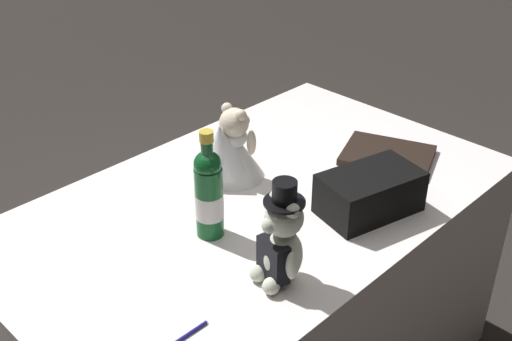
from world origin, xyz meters
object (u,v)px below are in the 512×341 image
object	(u,v)px
teddy_bear_groom	(281,241)
gift_case_black	(370,193)
champagne_bottle	(209,193)
signing_pen	(187,335)
guestbook	(387,155)
teddy_bear_bride	(231,149)

from	to	relation	value
teddy_bear_groom	gift_case_black	xyz separation A→B (m)	(-0.41, -0.03, -0.06)
champagne_bottle	signing_pen	bearing A→B (deg)	40.38
champagne_bottle	gift_case_black	world-z (taller)	champagne_bottle
teddy_bear_groom	guestbook	distance (m)	0.73
champagne_bottle	gift_case_black	xyz separation A→B (m)	(-0.40, 0.24, -0.07)
teddy_bear_bride	signing_pen	distance (m)	0.70
champagne_bottle	guestbook	world-z (taller)	champagne_bottle
teddy_bear_bride	guestbook	distance (m)	0.54
champagne_bottle	signing_pen	world-z (taller)	champagne_bottle
gift_case_black	guestbook	xyz separation A→B (m)	(-0.30, -0.14, -0.05)
teddy_bear_groom	champagne_bottle	distance (m)	0.27
teddy_bear_groom	guestbook	xyz separation A→B (m)	(-0.71, -0.16, -0.11)
teddy_bear_groom	gift_case_black	distance (m)	0.41
guestbook	teddy_bear_groom	bearing A→B (deg)	-8.60
signing_pen	guestbook	distance (m)	1.01
champagne_bottle	guestbook	xyz separation A→B (m)	(-0.70, 0.11, -0.12)
signing_pen	guestbook	xyz separation A→B (m)	(-1.00, -0.15, 0.01)
teddy_bear_groom	guestbook	size ratio (longest dim) A/B	1.00
teddy_bear_bride	champagne_bottle	world-z (taller)	champagne_bottle
gift_case_black	signing_pen	bearing A→B (deg)	0.80
teddy_bear_bride	champagne_bottle	xyz separation A→B (m)	(0.25, 0.17, 0.03)
teddy_bear_bride	gift_case_black	bearing A→B (deg)	109.74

